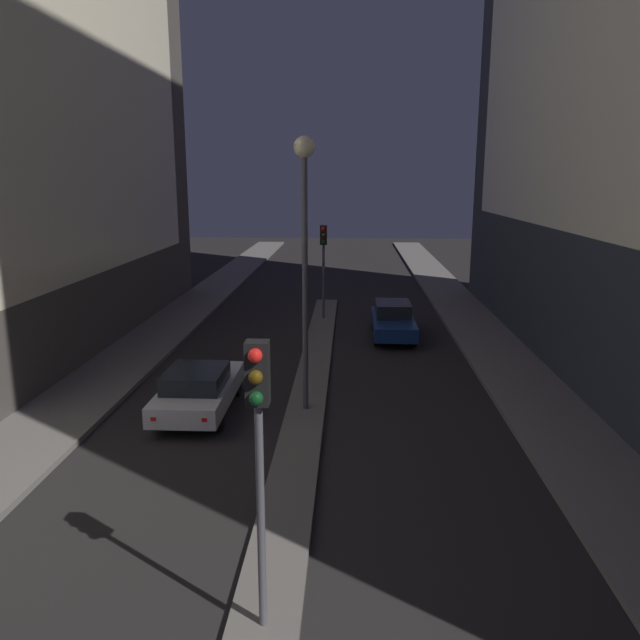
# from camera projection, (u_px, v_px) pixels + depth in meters

# --- Properties ---
(median_strip) EXTENTS (1.11, 28.10, 0.13)m
(median_strip) POSITION_uv_depth(u_px,v_px,m) (311.00, 383.00, 20.52)
(median_strip) COLOR #66605B
(median_strip) RESTS_ON ground
(traffic_light_near) EXTENTS (0.32, 0.42, 4.39)m
(traffic_light_near) POSITION_uv_depth(u_px,v_px,m) (258.00, 423.00, 8.62)
(traffic_light_near) COLOR #4C4C51
(traffic_light_near) RESTS_ON median_strip
(traffic_light_mid) EXTENTS (0.32, 0.42, 4.39)m
(traffic_light_mid) POSITION_uv_depth(u_px,v_px,m) (323.00, 251.00, 28.93)
(traffic_light_mid) COLOR #4C4C51
(traffic_light_mid) RESTS_ON median_strip
(street_lamp) EXTENTS (0.57, 0.57, 7.62)m
(street_lamp) POSITION_uv_depth(u_px,v_px,m) (305.00, 218.00, 16.89)
(street_lamp) COLOR #4C4C51
(street_lamp) RESTS_ON median_strip
(car_left_lane) EXTENTS (1.90, 4.42, 1.37)m
(car_left_lane) POSITION_uv_depth(u_px,v_px,m) (198.00, 389.00, 18.00)
(car_left_lane) COLOR silver
(car_left_lane) RESTS_ON ground
(car_right_lane) EXTENTS (1.71, 4.52, 1.47)m
(car_right_lane) POSITION_uv_depth(u_px,v_px,m) (393.00, 320.00, 26.54)
(car_right_lane) COLOR navy
(car_right_lane) RESTS_ON ground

